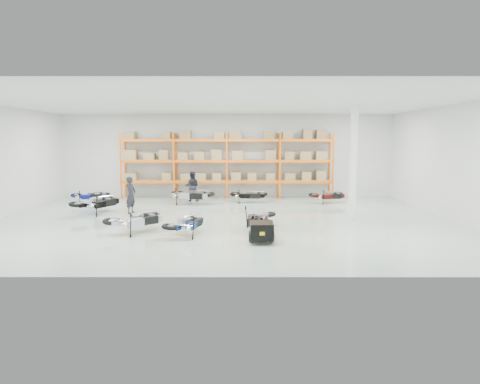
{
  "coord_description": "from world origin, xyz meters",
  "views": [
    {
      "loc": [
        0.71,
        -16.49,
        3.13
      ],
      "look_at": [
        0.7,
        0.11,
        1.1
      ],
      "focal_mm": 32.0,
      "sensor_mm": 36.0,
      "label": 1
    }
  ],
  "objects_px": {
    "moto_back_a": "(90,193)",
    "moto_back_b": "(191,192)",
    "moto_blue_centre": "(186,220)",
    "moto_silver_left": "(136,216)",
    "person_left": "(131,195)",
    "trailer": "(261,231)",
    "moto_black_far_left": "(97,200)",
    "moto_back_c": "(249,193)",
    "moto_touring_right": "(259,215)",
    "person_back": "(192,186)",
    "moto_back_d": "(328,193)"
  },
  "relations": [
    {
      "from": "trailer",
      "to": "moto_back_b",
      "type": "bearing_deg",
      "value": 111.24
    },
    {
      "from": "moto_back_a",
      "to": "moto_back_b",
      "type": "xyz_separation_m",
      "value": [
        5.02,
        -0.27,
        0.1
      ]
    },
    {
      "from": "person_back",
      "to": "moto_silver_left",
      "type": "bearing_deg",
      "value": 85.13
    },
    {
      "from": "moto_black_far_left",
      "to": "trailer",
      "type": "relative_size",
      "value": 1.36
    },
    {
      "from": "person_left",
      "to": "person_back",
      "type": "xyz_separation_m",
      "value": [
        2.19,
        3.68,
        -0.03
      ]
    },
    {
      "from": "moto_blue_centre",
      "to": "moto_back_b",
      "type": "xyz_separation_m",
      "value": [
        -0.65,
        6.95,
        0.08
      ]
    },
    {
      "from": "moto_back_a",
      "to": "person_back",
      "type": "relative_size",
      "value": 1.05
    },
    {
      "from": "moto_black_far_left",
      "to": "moto_touring_right",
      "type": "xyz_separation_m",
      "value": [
        6.71,
        -3.47,
        -0.06
      ]
    },
    {
      "from": "moto_back_b",
      "to": "person_back",
      "type": "height_order",
      "value": "person_back"
    },
    {
      "from": "moto_silver_left",
      "to": "moto_back_a",
      "type": "distance_m",
      "value": 7.83
    },
    {
      "from": "moto_silver_left",
      "to": "moto_back_b",
      "type": "relative_size",
      "value": 0.95
    },
    {
      "from": "moto_blue_centre",
      "to": "person_left",
      "type": "relative_size",
      "value": 1.06
    },
    {
      "from": "trailer",
      "to": "moto_silver_left",
      "type": "bearing_deg",
      "value": 161.89
    },
    {
      "from": "moto_back_d",
      "to": "moto_black_far_left",
      "type": "bearing_deg",
      "value": 93.97
    },
    {
      "from": "trailer",
      "to": "person_back",
      "type": "height_order",
      "value": "person_back"
    },
    {
      "from": "moto_touring_right",
      "to": "moto_back_c",
      "type": "height_order",
      "value": "moto_touring_right"
    },
    {
      "from": "moto_touring_right",
      "to": "moto_back_c",
      "type": "bearing_deg",
      "value": 99.58
    },
    {
      "from": "moto_back_a",
      "to": "moto_back_b",
      "type": "height_order",
      "value": "moto_back_b"
    },
    {
      "from": "moto_blue_centre",
      "to": "moto_black_far_left",
      "type": "relative_size",
      "value": 0.84
    },
    {
      "from": "person_left",
      "to": "moto_back_d",
      "type": "bearing_deg",
      "value": -58.03
    },
    {
      "from": "person_left",
      "to": "trailer",
      "type": "bearing_deg",
      "value": -120.54
    },
    {
      "from": "moto_silver_left",
      "to": "moto_back_d",
      "type": "relative_size",
      "value": 1.14
    },
    {
      "from": "moto_black_far_left",
      "to": "person_left",
      "type": "xyz_separation_m",
      "value": [
        1.4,
        0.15,
        0.18
      ]
    },
    {
      "from": "moto_blue_centre",
      "to": "person_left",
      "type": "bearing_deg",
      "value": -37.58
    },
    {
      "from": "moto_silver_left",
      "to": "person_back",
      "type": "xyz_separation_m",
      "value": [
        1.04,
        7.55,
        0.2
      ]
    },
    {
      "from": "person_left",
      "to": "moto_blue_centre",
      "type": "bearing_deg",
      "value": -132.16
    },
    {
      "from": "moto_back_a",
      "to": "moto_back_d",
      "type": "height_order",
      "value": "moto_back_d"
    },
    {
      "from": "trailer",
      "to": "moto_back_d",
      "type": "height_order",
      "value": "moto_back_d"
    },
    {
      "from": "trailer",
      "to": "moto_back_b",
      "type": "height_order",
      "value": "moto_back_b"
    },
    {
      "from": "moto_touring_right",
      "to": "person_back",
      "type": "relative_size",
      "value": 1.18
    },
    {
      "from": "moto_blue_centre",
      "to": "moto_back_a",
      "type": "bearing_deg",
      "value": -33.33
    },
    {
      "from": "moto_touring_right",
      "to": "moto_back_a",
      "type": "distance_m",
      "value": 10.4
    },
    {
      "from": "moto_blue_centre",
      "to": "person_back",
      "type": "relative_size",
      "value": 1.1
    },
    {
      "from": "moto_back_b",
      "to": "moto_back_a",
      "type": "bearing_deg",
      "value": 101.54
    },
    {
      "from": "moto_blue_centre",
      "to": "moto_silver_left",
      "type": "bearing_deg",
      "value": 4.15
    },
    {
      "from": "moto_back_c",
      "to": "person_back",
      "type": "xyz_separation_m",
      "value": [
        -2.89,
        0.55,
        0.26
      ]
    },
    {
      "from": "moto_back_c",
      "to": "moto_back_d",
      "type": "xyz_separation_m",
      "value": [
        3.94,
        -0.19,
        -0.01
      ]
    },
    {
      "from": "moto_blue_centre",
      "to": "trailer",
      "type": "distance_m",
      "value": 2.59
    },
    {
      "from": "moto_blue_centre",
      "to": "moto_back_c",
      "type": "distance_m",
      "value": 7.76
    },
    {
      "from": "moto_back_b",
      "to": "moto_back_c",
      "type": "height_order",
      "value": "moto_back_b"
    },
    {
      "from": "moto_back_d",
      "to": "person_left",
      "type": "distance_m",
      "value": 9.49
    },
    {
      "from": "moto_back_a",
      "to": "moto_back_d",
      "type": "xyz_separation_m",
      "value": [
        11.79,
        0.03,
        0.0
      ]
    },
    {
      "from": "moto_black_far_left",
      "to": "moto_back_a",
      "type": "bearing_deg",
      "value": -37.34
    },
    {
      "from": "moto_silver_left",
      "to": "person_left",
      "type": "bearing_deg",
      "value": -28.04
    },
    {
      "from": "moto_black_far_left",
      "to": "moto_back_b",
      "type": "relative_size",
      "value": 1.04
    },
    {
      "from": "moto_touring_right",
      "to": "trailer",
      "type": "height_order",
      "value": "moto_touring_right"
    },
    {
      "from": "moto_back_b",
      "to": "moto_touring_right",
      "type": "bearing_deg",
      "value": -139.22
    },
    {
      "from": "moto_back_d",
      "to": "moto_back_b",
      "type": "bearing_deg",
      "value": 80.01
    },
    {
      "from": "moto_touring_right",
      "to": "person_back",
      "type": "distance_m",
      "value": 7.94
    },
    {
      "from": "moto_blue_centre",
      "to": "person_left",
      "type": "xyz_separation_m",
      "value": [
        -2.9,
        4.31,
        0.28
      ]
    }
  ]
}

